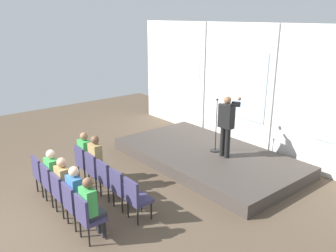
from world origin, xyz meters
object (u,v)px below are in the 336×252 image
Objects in this scene: chair_r0_c1 at (95,169)px; chair_r0_c3 at (121,186)px; chair_r0_c2 at (107,177)px; audience_r1_c4 at (91,205)px; mic_stand at (216,140)px; chair_r1_c4 at (88,215)px; audience_r1_c1 at (54,173)px; audience_r0_c1 at (97,159)px; chair_r0_c0 at (84,161)px; chair_r1_c1 at (51,182)px; chair_r1_c2 at (62,192)px; chair_r1_c3 at (74,203)px; audience_r1_c3 at (77,193)px; chair_r0_c4 at (136,197)px; audience_r0_c0 at (87,154)px; speaker at (226,122)px; audience_r1_c2 at (65,183)px; chair_r1_c0 at (42,173)px.

chair_r0_c3 is at bearing 0.00° from chair_r0_c1.
audience_r1_c4 is (1.17, -1.00, 0.18)m from chair_r0_c2.
chair_r0_c3 is at bearing -82.10° from mic_stand.
audience_r1_c4 is at bearing 90.00° from chair_r1_c4.
chair_r0_c2 is 0.73× the size of audience_r1_c1.
chair_r0_c1 is 0.73× the size of audience_r1_c1.
audience_r0_c1 is (0.00, 0.08, 0.22)m from chair_r0_c1.
mic_stand reaches higher than chair_r0_c0.
chair_r0_c2 is 1.55m from audience_r1_c4.
chair_r0_c0 and chair_r1_c1 have the same top height.
chair_r1_c2 and chair_r1_c3 have the same top height.
audience_r0_c1 reaches higher than chair_r0_c1.
chair_r1_c1 is 1.19m from audience_r1_c3.
chair_r1_c1 is at bearing -175.95° from audience_r1_c3.
chair_r0_c3 is at bearing 180.00° from chair_r0_c4.
audience_r1_c1 is (0.00, -1.08, -0.04)m from audience_r0_c1.
audience_r0_c0 is 1.19m from chair_r0_c2.
chair_r0_c3 is at bearing 90.00° from audience_r1_c3.
audience_r1_c2 is (-0.54, -4.38, -0.61)m from speaker.
audience_r0_c1 is at bearing 90.00° from chair_r1_c1.
audience_r0_c1 reaches higher than chair_r0_c0.
chair_r0_c1 is 1.00× the size of chair_r1_c0.
speaker reaches higher than audience_r1_c3.
mic_stand is 4.47m from audience_r1_c2.
chair_r0_c0 is 0.21m from audience_r0_c0.
chair_r1_c3 is (0.00, -1.08, 0.00)m from chair_r0_c3.
mic_stand is 3.50m from chair_r0_c3.
audience_r1_c2 is (1.17, -1.08, -0.01)m from audience_r0_c0.
chair_r1_c2 is 1.19m from audience_r1_c4.
chair_r0_c0 is 0.73× the size of audience_r1_c2.
mic_stand is at bearing 103.18° from chair_r1_c4.
audience_r1_c4 reaches higher than chair_r0_c0.
chair_r0_c4 is 0.73× the size of audience_r1_c1.
chair_r1_c4 is (1.17, -0.08, -0.18)m from audience_r1_c2.
audience_r0_c0 is 2.06m from audience_r1_c3.
chair_r0_c1 is 1.75m from chair_r0_c4.
chair_r0_c0 is 1.59m from chair_r1_c2.
chair_r1_c2 is (1.17, -1.16, -0.19)m from audience_r0_c0.
speaker is 1.82× the size of chair_r0_c2.
chair_r0_c3 is 1.17m from audience_r1_c4.
chair_r0_c4 is 1.17m from audience_r1_c3.
chair_r0_c4 is at bearing 0.00° from chair_r0_c0.
mic_stand reaches higher than audience_r1_c1.
audience_r1_c4 is (0.00, -1.00, 0.18)m from chair_r0_c4.
chair_r0_c4 is 1.00× the size of chair_r1_c1.
mic_stand is 1.65× the size of chair_r1_c3.
chair_r1_c4 is (1.17, 0.00, 0.00)m from chair_r1_c2.
mic_stand reaches higher than chair_r1_c3.
audience_r1_c1 is (-0.69, -4.47, 0.05)m from mic_stand.
chair_r0_c3 is 0.58m from chair_r0_c4.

